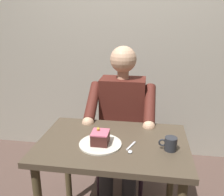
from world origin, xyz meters
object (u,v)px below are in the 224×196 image
(coffee_cup, at_px, (170,143))
(dessert_spoon, at_px, (131,149))
(dining_table, at_px, (113,157))
(chair, at_px, (123,131))
(seated_person, at_px, (121,123))
(cake_slice, at_px, (100,137))

(coffee_cup, distance_m, dessert_spoon, 0.23)
(dining_table, bearing_deg, coffee_cup, 171.31)
(chair, bearing_deg, seated_person, 90.00)
(seated_person, relative_size, cake_slice, 11.60)
(dining_table, distance_m, cake_slice, 0.18)
(chair, height_order, seated_person, seated_person)
(cake_slice, distance_m, dessert_spoon, 0.19)
(dessert_spoon, bearing_deg, seated_person, -77.98)
(coffee_cup, bearing_deg, chair, -63.60)
(chair, bearing_deg, coffee_cup, 116.40)
(seated_person, bearing_deg, dining_table, 90.00)
(dining_table, distance_m, coffee_cup, 0.38)
(seated_person, height_order, coffee_cup, seated_person)
(seated_person, height_order, dessert_spoon, seated_person)
(dining_table, relative_size, chair, 1.02)
(seated_person, bearing_deg, coffee_cup, 123.38)
(seated_person, bearing_deg, chair, -90.00)
(chair, xyz_separation_m, dessert_spoon, (-0.12, 0.72, 0.25))
(chair, xyz_separation_m, cake_slice, (0.07, 0.69, 0.29))
(cake_slice, bearing_deg, chair, -95.60)
(dining_table, bearing_deg, chair, -90.00)
(cake_slice, relative_size, coffee_cup, 1.03)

